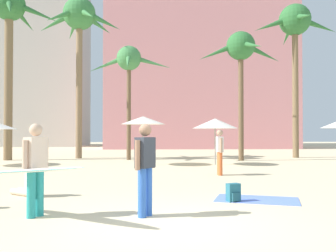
# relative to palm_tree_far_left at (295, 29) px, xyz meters

# --- Properties ---
(ground) EXTENTS (120.00, 120.00, 0.00)m
(ground) POSITION_rel_palm_tree_far_left_xyz_m (-9.10, -17.02, -8.37)
(ground) COLOR beige
(hotel_pink) EXTENTS (19.73, 8.35, 16.60)m
(hotel_pink) POSITION_rel_palm_tree_far_left_xyz_m (-4.12, 16.67, -0.08)
(hotel_pink) COLOR pink
(hotel_pink) RESTS_ON ground
(hotel_tower_gray) EXTENTS (12.17, 10.35, 32.49)m
(hotel_tower_gray) POSITION_rel_palm_tree_far_left_xyz_m (-23.95, 24.23, 7.87)
(hotel_tower_gray) COLOR #BCB7AD
(hotel_tower_gray) RESTS_ON ground
(palm_tree_far_left) EXTENTS (5.77, 5.76, 9.98)m
(palm_tree_far_left) POSITION_rel_palm_tree_far_left_xyz_m (0.00, 0.00, 0.00)
(palm_tree_far_left) COLOR brown
(palm_tree_far_left) RESTS_ON ground
(palm_tree_left) EXTENTS (4.99, 4.94, 6.78)m
(palm_tree_left) POSITION_rel_palm_tree_far_left_xyz_m (-10.68, -1.42, -2.66)
(palm_tree_left) COLOR brown
(palm_tree_left) RESTS_ON ground
(palm_tree_center) EXTENTS (5.62, 5.72, 10.10)m
(palm_tree_center) POSITION_rel_palm_tree_far_left_xyz_m (-17.74, -1.35, -0.21)
(palm_tree_center) COLOR brown
(palm_tree_center) RESTS_ON ground
(palm_tree_right) EXTENTS (4.96, 4.89, 7.47)m
(palm_tree_right) POSITION_rel_palm_tree_far_left_xyz_m (-4.14, -2.36, -2.12)
(palm_tree_right) COLOR brown
(palm_tree_right) RESTS_ON ground
(palm_tree_far_right) EXTENTS (5.38, 5.05, 10.15)m
(palm_tree_far_right) POSITION_rel_palm_tree_far_left_xyz_m (-13.87, 0.01, 0.14)
(palm_tree_far_right) COLOR #896B4C
(palm_tree_far_right) RESTS_ON ground
(cafe_umbrella_0) EXTENTS (2.28, 2.28, 2.31)m
(cafe_umbrella_0) POSITION_rel_palm_tree_far_left_xyz_m (-6.15, -5.07, -6.31)
(cafe_umbrella_0) COLOR gray
(cafe_umbrella_0) RESTS_ON ground
(cafe_umbrella_2) EXTENTS (2.21, 2.21, 2.41)m
(cafe_umbrella_2) POSITION_rel_palm_tree_far_left_xyz_m (-9.75, -5.06, -6.16)
(cafe_umbrella_2) COLOR gray
(cafe_umbrella_2) RESTS_ON ground
(beach_towel) EXTENTS (2.16, 1.65, 0.01)m
(beach_towel) POSITION_rel_palm_tree_far_left_xyz_m (-6.89, -14.78, -8.37)
(beach_towel) COLOR #6684E0
(beach_towel) RESTS_ON ground
(backpack) EXTENTS (0.34, 0.31, 0.42)m
(backpack) POSITION_rel_palm_tree_far_left_xyz_m (-7.49, -15.00, -8.17)
(backpack) COLOR #266678
(backpack) RESTS_ON ground
(person_mid_right) EXTENTS (0.93, 0.82, 0.94)m
(person_mid_right) POSITION_rel_palm_tree_far_left_xyz_m (-12.40, -13.97, -8.04)
(person_mid_right) COLOR beige
(person_mid_right) RESTS_ON ground
(person_near_right) EXTENTS (2.46, 2.02, 1.76)m
(person_near_right) POSITION_rel_palm_tree_far_left_xyz_m (-11.57, -16.47, -7.44)
(person_near_right) COLOR teal
(person_near_right) RESTS_ON ground
(person_near_left) EXTENTS (0.24, 0.60, 1.71)m
(person_near_left) POSITION_rel_palm_tree_far_left_xyz_m (-6.79, -9.65, -7.44)
(person_near_left) COLOR orange
(person_near_left) RESTS_ON ground
(person_mid_left) EXTENTS (0.41, 0.56, 1.76)m
(person_mid_left) POSITION_rel_palm_tree_far_left_xyz_m (-9.50, -16.40, -7.41)
(person_mid_left) COLOR blue
(person_mid_left) RESTS_ON ground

